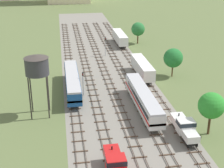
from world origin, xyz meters
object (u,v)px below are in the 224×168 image
object	(u,v)px
shunter_loco_left_nearest	(115,164)
diesel_railcar_centre_mid	(143,98)
shunter_loco_centre_right_near	(185,126)
signal_post_near	(83,81)
signal_post_nearest	(105,44)
freight_boxcar_centre_right_far	(142,67)
freight_boxcar_centre_right_farther	(120,37)
water_tower	(37,66)
diesel_railcar_far_left_midfar	(72,81)

from	to	relation	value
shunter_loco_left_nearest	diesel_railcar_centre_mid	distance (m)	21.12
shunter_loco_centre_right_near	signal_post_near	xyz separation A→B (m)	(-15.18, 19.69, 1.44)
shunter_loco_centre_right_near	signal_post_nearest	distance (m)	48.20
shunter_loco_left_nearest	signal_post_nearest	size ratio (longest dim) A/B	1.50
freight_boxcar_centre_right_far	freight_boxcar_centre_right_farther	bearing A→B (deg)	90.00
diesel_railcar_centre_mid	freight_boxcar_centre_right_far	size ratio (longest dim) A/B	1.46
water_tower	shunter_loco_left_nearest	bearing A→B (deg)	-62.15
shunter_loco_centre_right_near	diesel_railcar_far_left_midfar	bearing A→B (deg)	128.23
shunter_loco_centre_right_near	water_tower	distance (m)	27.82
freight_boxcar_centre_right_farther	signal_post_nearest	bearing A→B (deg)	-119.05
shunter_loco_left_nearest	water_tower	distance (m)	24.45
shunter_loco_left_nearest	diesel_railcar_far_left_midfar	distance (m)	30.79
diesel_railcar_centre_mid	freight_boxcar_centre_right_farther	world-z (taller)	diesel_railcar_centre_mid
shunter_loco_centre_right_near	diesel_railcar_centre_mid	world-z (taller)	diesel_railcar_centre_mid
shunter_loco_centre_right_near	freight_boxcar_centre_right_farther	xyz separation A→B (m)	(0.01, 59.46, 0.44)
diesel_railcar_centre_mid	signal_post_near	world-z (taller)	signal_post_near
diesel_railcar_far_left_midfar	signal_post_near	xyz separation A→B (m)	(2.17, -2.34, 0.85)
signal_post_near	shunter_loco_centre_right_near	bearing A→B (deg)	-52.37
water_tower	signal_post_nearest	bearing A→B (deg)	64.10
diesel_railcar_far_left_midfar	shunter_loco_centre_right_near	bearing A→B (deg)	-51.77
diesel_railcar_centre_mid	signal_post_near	bearing A→B (deg)	140.64
diesel_railcar_far_left_midfar	freight_boxcar_centre_right_far	bearing A→B (deg)	21.89
diesel_railcar_far_left_midfar	signal_post_near	bearing A→B (deg)	-47.15
shunter_loco_left_nearest	signal_post_near	size ratio (longest dim) A/B	1.56
shunter_loco_left_nearest	freight_boxcar_centre_right_far	xyz separation A→B (m)	(13.02, 37.45, 0.44)
diesel_railcar_centre_mid	water_tower	bearing A→B (deg)	176.34
shunter_loco_left_nearest	shunter_loco_centre_right_near	world-z (taller)	same
shunter_loco_centre_right_near	freight_boxcar_centre_right_farther	distance (m)	59.46
shunter_loco_left_nearest	freight_boxcar_centre_right_farther	world-z (taller)	freight_boxcar_centre_right_farther
freight_boxcar_centre_right_farther	signal_post_nearest	world-z (taller)	signal_post_nearest
shunter_loco_left_nearest	diesel_railcar_far_left_midfar	size ratio (longest dim) A/B	0.41
diesel_railcar_far_left_midfar	freight_boxcar_centre_right_farther	distance (m)	41.26
freight_boxcar_centre_right_far	signal_post_nearest	bearing A→B (deg)	109.17
signal_post_nearest	signal_post_near	bearing A→B (deg)	-107.19
shunter_loco_left_nearest	diesel_railcar_far_left_midfar	world-z (taller)	diesel_railcar_far_left_midfar
signal_post_nearest	shunter_loco_centre_right_near	bearing A→B (deg)	-82.24
diesel_railcar_centre_mid	diesel_railcar_far_left_midfar	xyz separation A→B (m)	(-13.01, 11.23, 0.00)
shunter_loco_left_nearest	signal_post_near	distance (m)	28.26
diesel_railcar_centre_mid	signal_post_near	distance (m)	14.05
diesel_railcar_far_left_midfar	shunter_loco_left_nearest	bearing A→B (deg)	-81.90
shunter_loco_centre_right_near	diesel_railcar_centre_mid	distance (m)	11.65
diesel_railcar_far_left_midfar	signal_post_near	size ratio (longest dim) A/B	3.77
signal_post_near	signal_post_nearest	bearing A→B (deg)	72.81
freight_boxcar_centre_right_far	water_tower	world-z (taller)	water_tower
diesel_railcar_far_left_midfar	signal_post_nearest	size ratio (longest dim) A/B	3.65
shunter_loco_left_nearest	water_tower	world-z (taller)	water_tower
freight_boxcar_centre_right_far	water_tower	size ratio (longest dim) A/B	1.19
shunter_loco_left_nearest	diesel_railcar_centre_mid	xyz separation A→B (m)	(8.68, 19.25, 0.59)
freight_boxcar_centre_right_farther	signal_post_nearest	xyz separation A→B (m)	(-6.51, -11.72, 1.11)
diesel_railcar_far_left_midfar	water_tower	size ratio (longest dim) A/B	1.74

